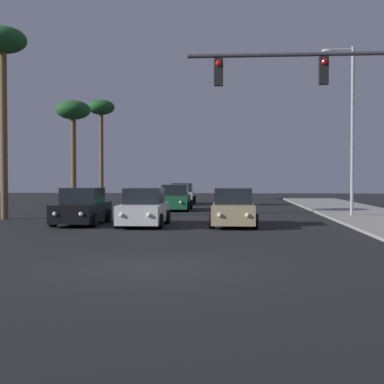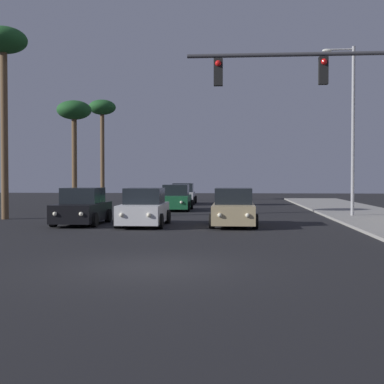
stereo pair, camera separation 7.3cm
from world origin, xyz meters
TOP-DOWN VIEW (x-y plane):
  - ground_plane at (0.00, 0.00)m, footprint 120.00×120.00m
  - car_black at (-4.87, 11.26)m, footprint 2.04×4.31m
  - car_green at (-1.72, 21.98)m, footprint 2.04×4.33m
  - car_white at (-1.95, 10.83)m, footprint 2.04×4.32m
  - car_silver at (-2.01, 30.15)m, footprint 2.04×4.34m
  - car_tan at (2.02, 11.01)m, footprint 2.04×4.32m
  - traffic_light_mast at (5.39, 5.33)m, footprint 7.03×0.36m
  - street_lamp at (8.25, 16.51)m, footprint 1.74×0.24m
  - palm_tree_far at (-9.55, 34.00)m, footprint 2.40×2.40m
  - palm_tree_near at (-9.71, 14.00)m, footprint 2.40×2.40m
  - palm_tree_mid at (-9.07, 24.00)m, footprint 2.40×2.40m

SIDE VIEW (x-z plane):
  - ground_plane at x=0.00m, z-range 0.00..0.00m
  - car_black at x=-4.87m, z-range -0.08..1.60m
  - car_green at x=-1.72m, z-range -0.08..1.60m
  - car_white at x=-1.95m, z-range -0.08..1.60m
  - car_silver at x=-2.01m, z-range -0.08..1.60m
  - car_tan at x=2.02m, z-range -0.08..1.60m
  - traffic_light_mast at x=5.39m, z-range 1.46..7.96m
  - street_lamp at x=8.25m, z-range 0.62..9.62m
  - palm_tree_mid at x=-9.07m, z-range 2.74..10.25m
  - palm_tree_far at x=-9.55m, z-range 3.33..12.34m
  - palm_tree_near at x=-9.71m, z-range 3.63..13.46m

